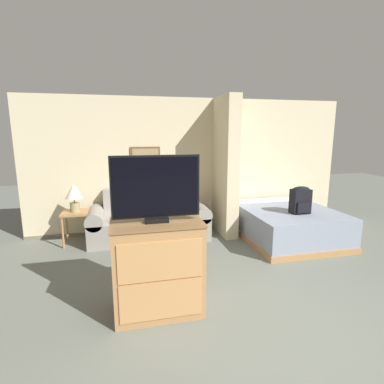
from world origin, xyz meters
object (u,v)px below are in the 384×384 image
coffee_table (160,236)px  table_lamp (74,194)px  couch (149,221)px  tv (156,189)px  backpack (301,200)px  tv_dresser (158,268)px  bed (286,223)px

coffee_table → table_lamp: (-1.36, 0.98, 0.54)m
couch → tv: tv is taller
backpack → table_lamp: bearing=166.0°
table_lamp → couch: bearing=0.0°
couch → table_lamp: table_lamp is taller
couch → tv_dresser: (-0.12, -2.39, 0.19)m
coffee_table → backpack: (2.43, 0.03, 0.45)m
coffee_table → table_lamp: bearing=144.2°
table_lamp → backpack: 3.90m
backpack → coffee_table: bearing=-179.2°
tv_dresser → backpack: 3.02m
tv_dresser → backpack: size_ratio=2.18×
couch → backpack: (2.51, -0.95, 0.48)m
bed → backpack: size_ratio=4.12×
tv_dresser → backpack: backpack is taller
couch → bed: couch is taller
bed → backpack: (0.04, -0.36, 0.52)m
tv → table_lamp: bearing=115.8°
coffee_table → bed: size_ratio=0.35×
table_lamp → tv: bearing=-64.2°
coffee_table → backpack: backpack is taller
tv → backpack: tv is taller
tv → tv_dresser: bearing=-90.0°
couch → table_lamp: 1.40m
bed → couch: bearing=166.6°
coffee_table → backpack: bearing=0.8°
bed → backpack: bearing=-83.9°
tv_dresser → tv: bearing=90.0°
coffee_table → bed: bearing=9.3°
tv → backpack: size_ratio=1.93×
table_lamp → backpack: size_ratio=1.05×
tv_dresser → bed: (2.60, 1.80, -0.23)m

